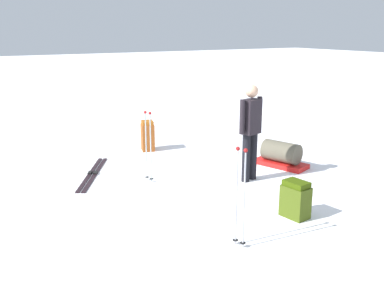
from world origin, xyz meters
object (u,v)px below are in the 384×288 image
(ski_pair_near, at_px, (93,174))
(backpack_bright, at_px, (148,136))
(skier_standing, at_px, (251,128))
(ski_poles_planted_far, at_px, (148,143))
(gear_sled, at_px, (281,155))
(backpack_large_dark, at_px, (295,200))
(ski_poles_planted_near, at_px, (241,193))

(ski_pair_near, relative_size, backpack_bright, 2.69)
(skier_standing, xyz_separation_m, ski_poles_planted_far, (-0.85, -1.56, -0.26))
(gear_sled, bearing_deg, backpack_large_dark, -36.82)
(backpack_bright, bearing_deg, gear_sled, 36.36)
(ski_poles_planted_near, bearing_deg, backpack_bright, 168.87)
(backpack_bright, relative_size, gear_sled, 0.59)
(ski_pair_near, bearing_deg, skier_standing, 53.32)
(backpack_large_dark, bearing_deg, ski_poles_planted_near, -75.77)
(backpack_bright, height_order, ski_poles_planted_far, ski_poles_planted_far)
(backpack_bright, xyz_separation_m, ski_poles_planted_far, (1.88, -0.85, 0.38))
(backpack_large_dark, distance_m, backpack_bright, 4.34)
(backpack_bright, bearing_deg, ski_pair_near, -57.59)
(skier_standing, relative_size, ski_pair_near, 0.96)
(skier_standing, bearing_deg, backpack_bright, -165.46)
(ski_poles_planted_far, bearing_deg, skier_standing, 61.47)
(ski_pair_near, height_order, ski_poles_planted_far, ski_poles_planted_far)
(ski_pair_near, height_order, backpack_bright, backpack_bright)
(gear_sled, bearing_deg, ski_poles_planted_far, -100.94)
(ski_pair_near, height_order, ski_poles_planted_near, ski_poles_planted_near)
(ski_poles_planted_far, bearing_deg, gear_sled, 79.06)
(ski_poles_planted_near, bearing_deg, backpack_large_dark, 104.23)
(ski_poles_planted_near, relative_size, ski_poles_planted_far, 1.01)
(backpack_large_dark, bearing_deg, ski_poles_planted_far, -154.96)
(backpack_large_dark, xyz_separation_m, backpack_bright, (-4.33, -0.30, 0.06))
(gear_sled, bearing_deg, ski_pair_near, -112.27)
(skier_standing, bearing_deg, ski_poles_planted_far, -118.53)
(skier_standing, height_order, ski_pair_near, skier_standing)
(skier_standing, relative_size, ski_poles_planted_far, 1.36)
(skier_standing, height_order, ski_poles_planted_far, skier_standing)
(ski_poles_planted_far, xyz_separation_m, gear_sled, (0.50, 2.60, -0.47))
(ski_pair_near, bearing_deg, ski_poles_planted_near, 10.65)
(skier_standing, xyz_separation_m, backpack_large_dark, (1.60, -0.41, -0.69))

